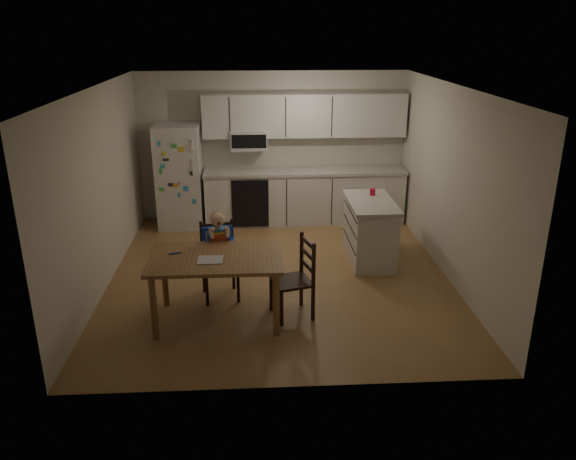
# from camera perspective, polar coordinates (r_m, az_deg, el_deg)

# --- Properties ---
(room) EXTENTS (4.52, 5.01, 2.51)m
(room) POSITION_cam_1_polar(r_m,az_deg,el_deg) (7.68, -1.10, 5.39)
(room) COLOR olive
(room) RESTS_ON ground
(refrigerator) EXTENTS (0.72, 0.70, 1.70)m
(refrigerator) POSITION_cam_1_polar(r_m,az_deg,el_deg) (9.47, -10.96, 5.40)
(refrigerator) COLOR silver
(refrigerator) RESTS_ON ground
(kitchen_run) EXTENTS (3.37, 0.62, 2.15)m
(kitchen_run) POSITION_cam_1_polar(r_m,az_deg,el_deg) (9.50, 1.51, 5.98)
(kitchen_run) COLOR silver
(kitchen_run) RESTS_ON ground
(kitchen_island) EXTENTS (0.63, 1.20, 0.89)m
(kitchen_island) POSITION_cam_1_polar(r_m,az_deg,el_deg) (8.07, 8.32, -0.05)
(kitchen_island) COLOR silver
(kitchen_island) RESTS_ON ground
(red_cup) EXTENTS (0.08, 0.08, 0.10)m
(red_cup) POSITION_cam_1_polar(r_m,az_deg,el_deg) (8.19, 8.58, 3.86)
(red_cup) COLOR red
(red_cup) RESTS_ON kitchen_island
(dining_table) EXTENTS (1.47, 0.95, 0.79)m
(dining_table) POSITION_cam_1_polar(r_m,az_deg,el_deg) (6.32, -7.31, -3.57)
(dining_table) COLOR brown
(dining_table) RESTS_ON ground
(napkin) EXTENTS (0.27, 0.24, 0.01)m
(napkin) POSITION_cam_1_polar(r_m,az_deg,el_deg) (6.18, -7.90, -3.03)
(napkin) COLOR #AEAEB3
(napkin) RESTS_ON dining_table
(toddler_spoon) EXTENTS (0.12, 0.06, 0.02)m
(toddler_spoon) POSITION_cam_1_polar(r_m,az_deg,el_deg) (6.42, -11.51, -2.32)
(toddler_spoon) COLOR #2242AD
(toddler_spoon) RESTS_ON dining_table
(chair_booster) EXTENTS (0.49, 0.49, 1.12)m
(chair_booster) POSITION_cam_1_polar(r_m,az_deg,el_deg) (6.89, -7.07, -1.58)
(chair_booster) COLOR black
(chair_booster) RESTS_ON ground
(chair_side) EXTENTS (0.52, 0.52, 0.95)m
(chair_side) POSITION_cam_1_polar(r_m,az_deg,el_deg) (6.45, 1.18, -4.31)
(chair_side) COLOR black
(chair_side) RESTS_ON ground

